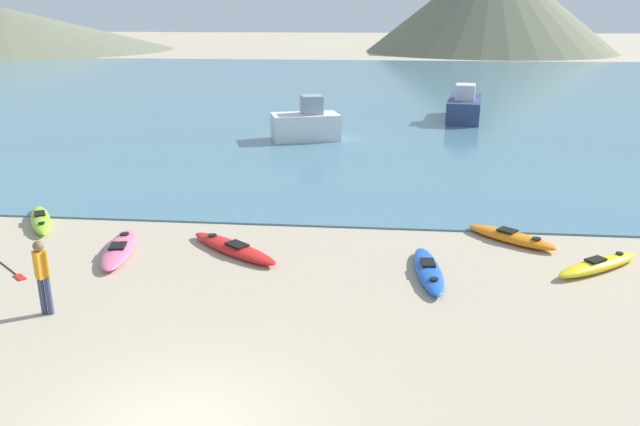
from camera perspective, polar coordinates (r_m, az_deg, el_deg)
The scene contains 13 objects.
bay_water at distance 53.78m, azimuth 2.53°, elevation 11.09°, with size 160.00×70.00×0.06m, color teal.
far_hill_left at distance 124.57m, azimuth -27.11°, elevation 14.77°, with size 57.68×57.68×7.26m, color #6B7056.
far_hill_midleft at distance 111.47m, azimuth 15.41°, elevation 18.10°, with size 40.81×40.81×15.83m, color #6B7056.
kayak_on_sand_0 at distance 17.60m, azimuth -7.92°, elevation -3.18°, with size 3.18×2.73×0.31m.
kayak_on_sand_1 at distance 21.59m, azimuth -24.18°, elevation -0.58°, with size 2.11×2.90×0.35m.
kayak_on_sand_2 at distance 19.07m, azimuth 17.08°, elevation -2.09°, with size 2.64×2.37×0.34m.
kayak_on_sand_3 at distance 16.20m, azimuth 9.89°, elevation -5.18°, with size 0.88×3.13×0.32m.
kayak_on_sand_4 at distance 18.20m, azimuth -17.87°, elevation -3.16°, with size 1.40×3.19×0.33m.
kayak_on_sand_5 at distance 17.80m, azimuth 24.12°, elevation -4.34°, with size 2.76×2.21×0.35m.
person_near_foreground at distance 14.95m, azimuth -24.06°, elevation -5.01°, with size 0.35×0.31×1.73m.
moored_boat_0 at distance 39.92m, azimuth 13.07°, elevation 9.43°, with size 2.73×5.68×2.20m.
moored_boat_1 at distance 32.66m, azimuth -1.30°, elevation 8.11°, with size 3.84×2.89×2.27m.
loose_paddle at distance 18.64m, azimuth -26.96°, elevation -4.22°, with size 2.26×1.91×0.03m.
Camera 1 is at (3.12, -8.05, 6.42)m, focal length 35.00 mm.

